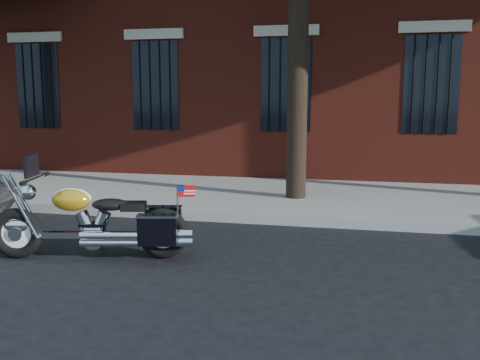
# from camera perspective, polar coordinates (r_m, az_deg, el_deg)

# --- Properties ---
(ground) EXTENTS (120.00, 120.00, 0.00)m
(ground) POSITION_cam_1_polar(r_m,az_deg,el_deg) (7.09, -0.83, -7.13)
(ground) COLOR black
(ground) RESTS_ON ground
(curb) EXTENTS (40.00, 0.16, 0.15)m
(curb) POSITION_cam_1_polar(r_m,az_deg,el_deg) (8.38, 1.34, -4.09)
(curb) COLOR gray
(curb) RESTS_ON ground
(sidewalk) EXTENTS (40.00, 3.60, 0.15)m
(sidewalk) POSITION_cam_1_polar(r_m,az_deg,el_deg) (10.20, 3.39, -1.76)
(sidewalk) COLOR gray
(sidewalk) RESTS_ON ground
(motorcycle) EXTENTS (2.53, 1.03, 1.27)m
(motorcycle) POSITION_cam_1_polar(r_m,az_deg,el_deg) (6.69, -14.71, -4.61)
(motorcycle) COLOR black
(motorcycle) RESTS_ON ground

